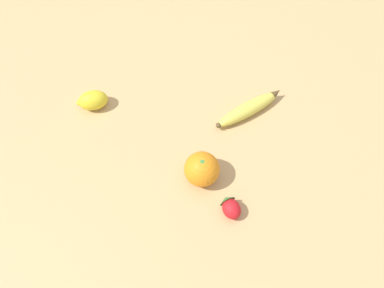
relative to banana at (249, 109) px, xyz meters
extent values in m
plane|color=tan|center=(-0.09, 0.14, -0.02)|extent=(3.00, 3.00, 0.00)
ellipsoid|color=#DBCC4C|center=(0.00, 0.00, 0.00)|extent=(0.17, 0.12, 0.03)
cone|color=brown|center=(0.07, -0.04, 0.01)|extent=(0.03, 0.03, 0.03)
sphere|color=brown|center=(-0.08, 0.04, 0.00)|extent=(0.01, 0.01, 0.01)
sphere|color=orange|center=(-0.21, 0.02, 0.02)|extent=(0.08, 0.08, 0.08)
cylinder|color=#3D8438|center=(-0.21, 0.02, 0.06)|extent=(0.01, 0.01, 0.00)
ellipsoid|color=red|center=(-0.25, -0.08, 0.00)|extent=(0.06, 0.06, 0.04)
cone|color=#3D8438|center=(-0.24, -0.06, 0.00)|extent=(0.04, 0.03, 0.04)
ellipsoid|color=yellow|center=(-0.17, 0.34, 0.01)|extent=(0.08, 0.09, 0.05)
sphere|color=yellow|center=(-0.20, 0.37, 0.01)|extent=(0.01, 0.01, 0.01)
camera|label=1|loc=(-0.51, -0.13, 0.77)|focal=35.00mm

